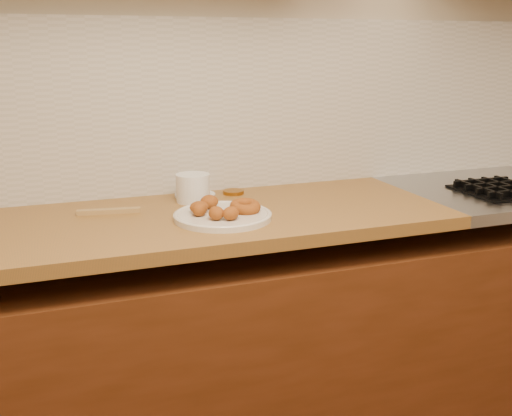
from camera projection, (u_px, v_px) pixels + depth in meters
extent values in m
cube|color=#B8A78F|center=(251.00, 62.00, 2.12)|extent=(4.00, 0.02, 2.70)
cube|color=#562712|center=(281.00, 348.00, 2.09)|extent=(3.60, 0.60, 0.77)
cube|color=brown|center=(77.00, 232.00, 1.75)|extent=(2.30, 0.62, 0.04)
cube|color=#BBB5A9|center=(252.00, 105.00, 2.15)|extent=(3.60, 0.02, 0.60)
cube|color=black|center=(498.00, 191.00, 2.14)|extent=(0.26, 0.26, 0.01)
cube|color=black|center=(478.00, 189.00, 2.11)|extent=(0.01, 0.24, 0.02)
cube|color=black|center=(491.00, 188.00, 2.13)|extent=(0.01, 0.24, 0.02)
cube|color=black|center=(504.00, 189.00, 2.11)|extent=(0.24, 0.01, 0.02)
cube|color=black|center=(505.00, 186.00, 2.15)|extent=(0.01, 0.24, 0.02)
cube|color=black|center=(492.00, 185.00, 2.17)|extent=(0.24, 0.01, 0.02)
cube|color=black|center=(481.00, 182.00, 2.22)|extent=(0.24, 0.01, 0.02)
cylinder|color=beige|center=(223.00, 216.00, 1.81)|extent=(0.30, 0.30, 0.02)
torus|color=#91531A|center=(245.00, 206.00, 1.82)|extent=(0.12, 0.12, 0.04)
ellipsoid|color=#91531A|center=(199.00, 207.00, 1.81)|extent=(0.08, 0.08, 0.04)
ellipsoid|color=#91531A|center=(199.00, 209.00, 1.78)|extent=(0.06, 0.07, 0.04)
ellipsoid|color=#91531A|center=(216.00, 213.00, 1.74)|extent=(0.05, 0.05, 0.04)
ellipsoid|color=#91531A|center=(231.00, 213.00, 1.74)|extent=(0.07, 0.07, 0.04)
ellipsoid|color=#91531A|center=(209.00, 202.00, 1.86)|extent=(0.08, 0.08, 0.04)
cylinder|color=silver|center=(193.00, 188.00, 2.00)|extent=(0.14, 0.14, 0.09)
cylinder|color=silver|center=(195.00, 195.00, 2.08)|extent=(0.18, 0.18, 0.01)
cylinder|color=#9E651C|center=(233.00, 192.00, 2.11)|extent=(0.10, 0.10, 0.01)
cube|color=#9B7944|center=(109.00, 211.00, 1.87)|extent=(0.20, 0.05, 0.02)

